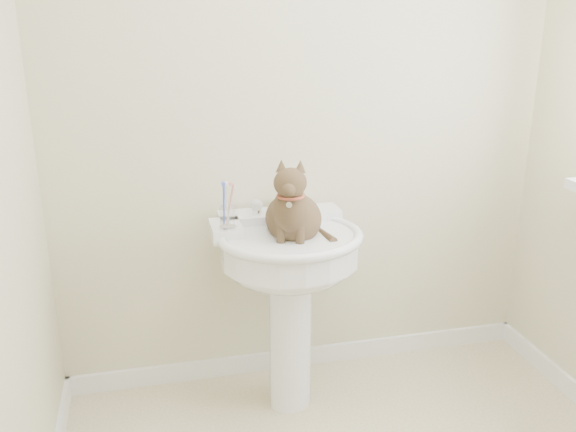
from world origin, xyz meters
TOP-DOWN VIEW (x-y plane):
  - wall_back at (0.00, 1.10)m, footprint 2.20×0.00m
  - baseboard_back at (0.00, 1.09)m, footprint 2.20×0.02m
  - pedestal_sink at (-0.14, 0.81)m, footprint 0.60×0.59m
  - faucet at (-0.14, 0.96)m, footprint 0.28×0.12m
  - soap_bar at (-0.10, 1.04)m, footprint 0.10×0.08m
  - toothbrush_cup at (-0.38, 0.83)m, footprint 0.07×0.07m
  - cat at (-0.13, 0.79)m, footprint 0.25×0.31m

SIDE VIEW (x-z plane):
  - baseboard_back at x=0.00m, z-range 0.00..0.09m
  - pedestal_sink at x=-0.14m, z-range 0.24..1.07m
  - soap_bar at x=-0.10m, z-range 0.83..0.86m
  - faucet at x=-0.14m, z-range 0.80..0.94m
  - toothbrush_cup at x=-0.38m, z-range 0.79..0.97m
  - cat at x=-0.13m, z-range 0.66..1.11m
  - wall_back at x=0.00m, z-range 0.00..2.50m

